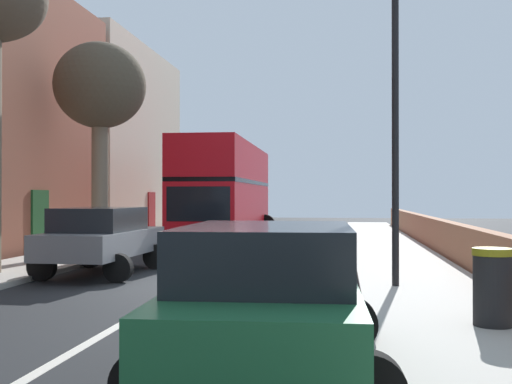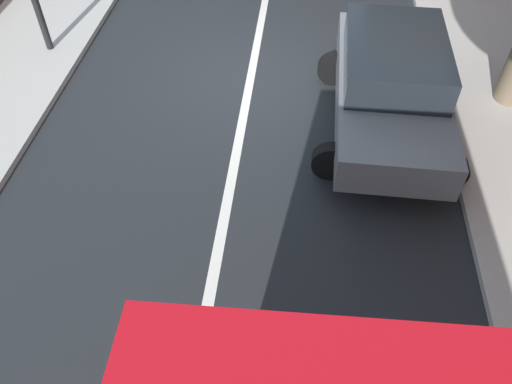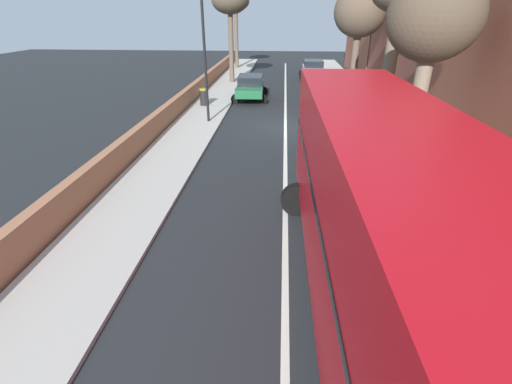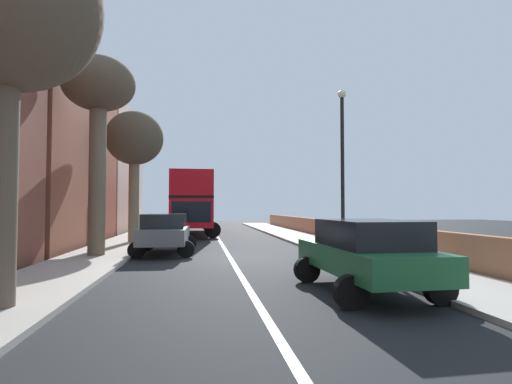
% 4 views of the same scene
% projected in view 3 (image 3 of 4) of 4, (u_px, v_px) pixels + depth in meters
% --- Properties ---
extents(ground_plane, '(84.00, 84.00, 0.00)m').
position_uv_depth(ground_plane, '(285.00, 127.00, 19.68)').
color(ground_plane, black).
extents(road_centre_line, '(0.16, 54.00, 0.01)m').
position_uv_depth(road_centre_line, '(285.00, 127.00, 19.68)').
color(road_centre_line, silver).
rests_on(road_centre_line, ground).
extents(sidewalk_left, '(2.60, 60.00, 0.12)m').
position_uv_depth(sidewalk_left, '(377.00, 128.00, 19.33)').
color(sidewalk_left, '#B2ADA3').
rests_on(sidewalk_left, ground).
extents(sidewalk_right, '(2.60, 60.00, 0.12)m').
position_uv_depth(sidewalk_right, '(196.00, 124.00, 19.97)').
color(sidewalk_right, '#B2ADA3').
rests_on(sidewalk_right, ground).
extents(terraced_houses_left, '(4.07, 47.52, 9.49)m').
position_uv_depth(terraced_houses_left, '(475.00, 41.00, 16.60)').
color(terraced_houses_left, brown).
rests_on(terraced_houses_left, ground).
extents(boundary_wall_right, '(0.36, 54.00, 1.13)m').
position_uv_depth(boundary_wall_right, '(168.00, 114.00, 19.85)').
color(boundary_wall_right, '#9E6647').
rests_on(boundary_wall_right, ground).
extents(double_decker_bus, '(3.71, 11.49, 4.06)m').
position_uv_depth(double_decker_bus, '(382.00, 210.00, 6.65)').
color(double_decker_bus, red).
rests_on(double_decker_bus, ground).
extents(parked_car_grey_left_0, '(2.49, 4.29, 1.63)m').
position_uv_depth(parked_car_grey_left_0, '(337.00, 117.00, 17.94)').
color(parked_car_grey_left_0, slate).
rests_on(parked_car_grey_left_0, ground).
extents(parked_car_green_right_1, '(2.57, 4.44, 1.61)m').
position_uv_depth(parked_car_green_right_1, '(250.00, 86.00, 25.47)').
color(parked_car_green_right_1, '#1E6038').
rests_on(parked_car_green_right_1, ground).
extents(parked_car_silver_left_2, '(2.54, 4.20, 1.64)m').
position_uv_depth(parked_car_silver_left_2, '(313.00, 68.00, 33.20)').
color(parked_car_silver_left_2, '#B7BABF').
rests_on(parked_car_silver_left_2, ground).
extents(street_tree_left_0, '(2.70, 2.70, 7.43)m').
position_uv_depth(street_tree_left_0, '(400.00, 0.00, 16.30)').
color(street_tree_left_0, brown).
rests_on(street_tree_left_0, sidewalk_left).
extents(street_tree_right_1, '(2.93, 2.93, 7.36)m').
position_uv_depth(street_tree_right_1, '(230.00, 2.00, 28.78)').
color(street_tree_right_1, brown).
rests_on(street_tree_right_1, sidewalk_right).
extents(street_tree_left_2, '(2.95, 2.95, 6.75)m').
position_uv_depth(street_tree_left_2, '(433.00, 22.00, 11.51)').
color(street_tree_left_2, '#7A6B56').
rests_on(street_tree_left_2, sidewalk_left).
extents(street_tree_right_3, '(2.80, 2.80, 7.51)m').
position_uv_depth(street_tree_right_3, '(236.00, 2.00, 36.78)').
color(street_tree_right_3, brown).
rests_on(street_tree_right_3, sidewalk_right).
extents(street_tree_left_4, '(3.36, 3.36, 7.10)m').
position_uv_depth(street_tree_left_4, '(360.00, 13.00, 23.60)').
color(street_tree_left_4, brown).
rests_on(street_tree_left_4, sidewalk_left).
extents(lamppost_right, '(0.32, 0.32, 6.31)m').
position_uv_depth(lamppost_right, '(205.00, 51.00, 18.67)').
color(lamppost_right, black).
rests_on(lamppost_right, sidewalk_right).
extents(litter_bin_right, '(0.55, 0.55, 1.07)m').
position_uv_depth(litter_bin_right, '(204.00, 97.00, 23.49)').
color(litter_bin_right, black).
rests_on(litter_bin_right, sidewalk_right).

